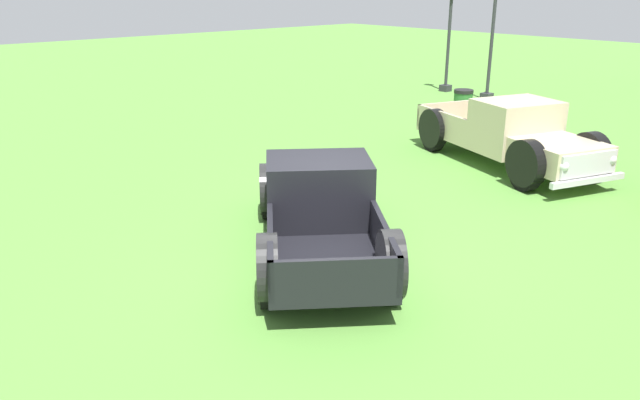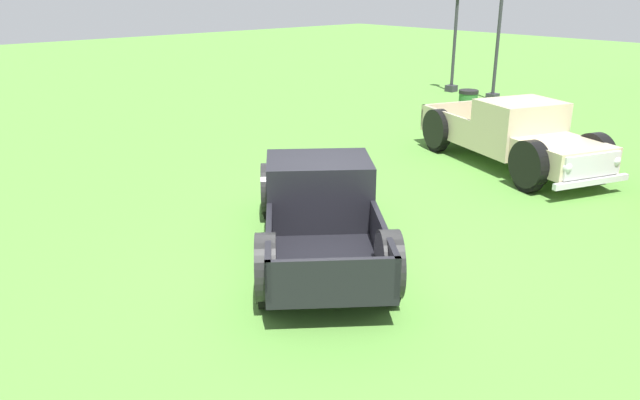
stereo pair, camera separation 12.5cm
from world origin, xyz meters
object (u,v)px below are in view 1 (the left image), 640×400
object	(u,v)px
lamp_post_far	(449,38)
trash_can	(463,105)
pickup_truck_foreground	(318,204)
pickup_truck_behind_right	(516,137)
lamp_post_near	(492,36)

from	to	relation	value
lamp_post_far	trash_can	world-z (taller)	lamp_post_far
pickup_truck_foreground	lamp_post_far	size ratio (longest dim) A/B	1.25
trash_can	pickup_truck_behind_right	bearing A→B (deg)	-41.20
pickup_truck_behind_right	lamp_post_near	xyz separation A→B (m)	(-5.38, 6.97, 1.50)
lamp_post_far	trash_can	xyz separation A→B (m)	(3.64, -3.97, -1.56)
lamp_post_near	lamp_post_far	xyz separation A→B (m)	(-2.14, 0.39, -0.20)
lamp_post_near	trash_can	bearing A→B (deg)	-67.31
pickup_truck_behind_right	trash_can	bearing A→B (deg)	138.80
pickup_truck_foreground	lamp_post_near	bearing A→B (deg)	113.13
pickup_truck_behind_right	lamp_post_far	world-z (taller)	lamp_post_far
lamp_post_near	lamp_post_far	bearing A→B (deg)	169.71
pickup_truck_foreground	lamp_post_near	xyz separation A→B (m)	(-5.64, 13.20, 1.54)
lamp_post_far	pickup_truck_foreground	bearing A→B (deg)	-60.21
pickup_truck_foreground	pickup_truck_behind_right	distance (m)	6.23
lamp_post_far	trash_can	size ratio (longest dim) A/B	4.09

